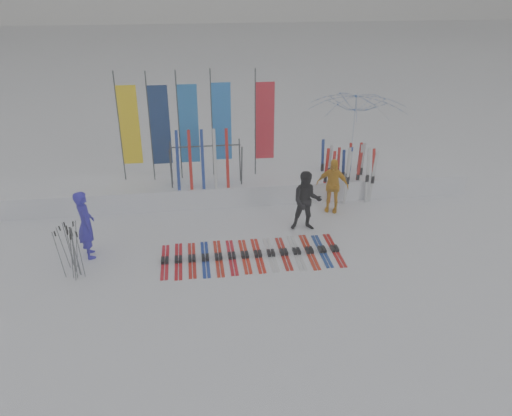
{
  "coord_description": "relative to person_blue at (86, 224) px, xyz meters",
  "views": [
    {
      "loc": [
        -1.29,
        -9.34,
        6.27
      ],
      "look_at": [
        0.2,
        1.6,
        1.0
      ],
      "focal_mm": 35.0,
      "sensor_mm": 36.0,
      "label": 1
    }
  ],
  "objects": [
    {
      "name": "upright_skis",
      "position": [
        7.24,
        2.59,
        -0.06
      ],
      "size": [
        1.6,
        1.15,
        1.66
      ],
      "color": "silver",
      "rests_on": "ground"
    },
    {
      "name": "person_blue",
      "position": [
        0.0,
        0.0,
        0.0
      ],
      "size": [
        0.57,
        0.71,
        1.7
      ],
      "primitive_type": "imported",
      "rotation": [
        0.0,
        0.0,
        1.88
      ],
      "color": "#241DAC",
      "rests_on": "ground"
    },
    {
      "name": "ground",
      "position": [
        3.87,
        -1.56,
        -0.85
      ],
      "size": [
        120.0,
        120.0,
        0.0
      ],
      "primitive_type": "plane",
      "color": "white",
      "rests_on": "ground"
    },
    {
      "name": "pole_cluster",
      "position": [
        -0.21,
        -0.79,
        -0.25
      ],
      "size": [
        0.55,
        0.68,
        1.25
      ],
      "color": "#595B60",
      "rests_on": "ground"
    },
    {
      "name": "ski_row",
      "position": [
        3.88,
        -0.56,
        -0.81
      ],
      "size": [
        4.32,
        1.7,
        0.07
      ],
      "color": "red",
      "rests_on": "ground"
    },
    {
      "name": "feather_flags",
      "position": [
        2.65,
        3.31,
        1.4
      ],
      "size": [
        4.5,
        0.17,
        3.2
      ],
      "color": "#383A3F",
      "rests_on": "ground"
    },
    {
      "name": "tent_canopy",
      "position": [
        7.87,
        4.14,
        0.59
      ],
      "size": [
        4.12,
        4.15,
        2.88
      ],
      "primitive_type": "imported",
      "rotation": [
        0.0,
        0.0,
        0.39
      ],
      "color": "white",
      "rests_on": "ground"
    },
    {
      "name": "person_black",
      "position": [
        5.49,
        0.65,
        -0.03
      ],
      "size": [
        0.87,
        0.72,
        1.63
      ],
      "primitive_type": "imported",
      "rotation": [
        0.0,
        0.0,
        -0.14
      ],
      "color": "black",
      "rests_on": "ground"
    },
    {
      "name": "ski_rack",
      "position": [
        2.98,
        2.64,
        0.54
      ],
      "size": [
        2.04,
        0.8,
        1.23
      ],
      "color": "#383A3F",
      "rests_on": "ground"
    },
    {
      "name": "snow_bank",
      "position": [
        3.87,
        3.04,
        -0.55
      ],
      "size": [
        14.0,
        1.6,
        0.6
      ],
      "primitive_type": "cube",
      "color": "white",
      "rests_on": "ground"
    },
    {
      "name": "person_yellow",
      "position": [
        6.47,
        1.67,
        -0.06
      ],
      "size": [
        0.99,
        0.74,
        1.57
      ],
      "primitive_type": "imported",
      "rotation": [
        0.0,
        0.0,
        -0.45
      ],
      "color": "#EBA30F",
      "rests_on": "ground"
    }
  ]
}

